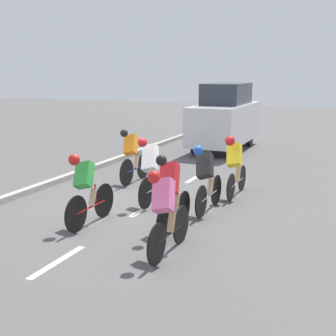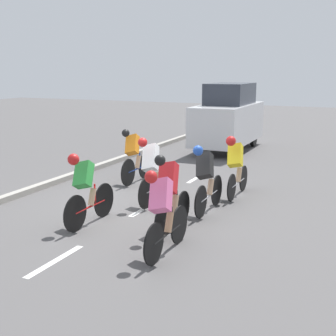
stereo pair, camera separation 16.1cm
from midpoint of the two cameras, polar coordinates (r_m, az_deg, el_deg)
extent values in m
plane|color=#565454|center=(10.40, -2.22, -4.84)|extent=(60.00, 60.00, 0.00)
cube|color=white|center=(7.82, -13.01, -10.98)|extent=(0.12, 1.40, 0.01)
cube|color=white|center=(10.38, -2.29, -4.86)|extent=(0.12, 1.40, 0.01)
cube|color=white|center=(13.22, 3.92, -1.17)|extent=(0.12, 1.40, 0.01)
cube|color=#A8A399|center=(12.09, -16.00, -2.55)|extent=(0.20, 27.83, 0.14)
cylinder|color=black|center=(13.06, -2.47, 0.29)|extent=(0.03, 0.72, 0.72)
cylinder|color=black|center=(12.23, -4.51, -0.55)|extent=(0.03, 0.72, 0.72)
cylinder|color=navy|center=(12.64, -3.45, -0.12)|extent=(0.04, 0.97, 0.04)
cylinder|color=navy|center=(12.75, -3.11, 0.95)|extent=(0.04, 0.04, 0.42)
cylinder|color=#1999D8|center=(12.67, -3.35, 0.37)|extent=(0.07, 0.07, 0.16)
cylinder|color=#DBAD84|center=(12.67, -3.31, 0.74)|extent=(0.12, 0.23, 0.36)
cube|color=orange|center=(12.47, -4.00, 2.83)|extent=(0.46, 0.46, 0.61)
sphere|color=black|center=(12.26, -4.81, 4.26)|extent=(0.20, 0.20, 0.20)
cylinder|color=black|center=(9.77, -7.34, -3.90)|extent=(0.03, 0.71, 0.71)
cylinder|color=black|center=(8.96, -10.74, -5.49)|extent=(0.03, 0.71, 0.71)
cylinder|color=red|center=(9.36, -8.96, -4.66)|extent=(0.04, 1.01, 0.04)
cylinder|color=red|center=(9.44, -8.42, -3.17)|extent=(0.04, 0.04, 0.42)
cylinder|color=yellow|center=(9.37, -8.82, -4.00)|extent=(0.07, 0.07, 0.16)
cylinder|color=#DBAD84|center=(9.37, -8.75, -3.49)|extent=(0.12, 0.23, 0.36)
cube|color=green|center=(9.14, -9.76, -0.81)|extent=(0.44, 0.45, 0.58)
sphere|color=red|center=(8.93, -10.95, 1.04)|extent=(0.22, 0.22, 0.22)
cylinder|color=black|center=(9.29, 2.33, -4.81)|extent=(0.03, 0.66, 0.66)
cylinder|color=black|center=(8.46, -0.11, -6.52)|extent=(0.03, 0.66, 0.66)
cylinder|color=black|center=(8.87, 1.17, -5.62)|extent=(0.04, 0.95, 0.04)
cylinder|color=black|center=(8.96, 1.59, -4.05)|extent=(0.04, 0.04, 0.42)
cylinder|color=green|center=(8.89, 1.30, -4.92)|extent=(0.07, 0.07, 0.16)
cylinder|color=#DBAD84|center=(8.88, 1.36, -4.39)|extent=(0.12, 0.23, 0.36)
cube|color=red|center=(8.62, 0.55, -1.28)|extent=(0.44, 0.50, 0.65)
sphere|color=black|center=(8.37, -0.44, 0.95)|extent=(0.20, 0.20, 0.20)
cylinder|color=black|center=(11.08, 0.02, -1.87)|extent=(0.03, 0.71, 0.71)
cylinder|color=black|center=(10.22, -2.23, -3.07)|extent=(0.03, 0.71, 0.71)
cylinder|color=#B7B7BC|center=(10.65, -1.06, -2.45)|extent=(0.04, 0.98, 0.04)
cylinder|color=#B7B7BC|center=(10.75, -0.67, -1.16)|extent=(0.04, 0.04, 0.42)
cylinder|color=green|center=(10.67, -0.95, -1.87)|extent=(0.07, 0.07, 0.16)
cylinder|color=#DBAD84|center=(10.67, -0.89, -1.42)|extent=(0.12, 0.23, 0.36)
cube|color=white|center=(10.44, -1.70, 1.24)|extent=(0.47, 0.51, 0.67)
sphere|color=red|center=(10.21, -2.66, 3.15)|extent=(0.21, 0.21, 0.21)
cylinder|color=black|center=(10.57, 6.39, -2.71)|extent=(0.03, 0.69, 0.69)
cylinder|color=black|center=(9.63, 4.50, -4.14)|extent=(0.03, 0.69, 0.69)
cylinder|color=#B7B7BC|center=(10.09, 5.49, -3.39)|extent=(0.04, 1.03, 0.04)
cylinder|color=#B7B7BC|center=(10.21, 5.84, -2.01)|extent=(0.04, 0.04, 0.42)
cylinder|color=white|center=(10.11, 5.59, -2.78)|extent=(0.07, 0.07, 0.16)
cylinder|color=#DBAD84|center=(10.12, 5.65, -2.31)|extent=(0.12, 0.23, 0.36)
cube|color=black|center=(9.87, 4.98, 0.30)|extent=(0.46, 0.47, 0.62)
sphere|color=blue|center=(9.62, 4.16, 2.14)|extent=(0.21, 0.21, 0.21)
cylinder|color=black|center=(11.89, 9.57, -1.24)|extent=(0.03, 0.64, 0.64)
cylinder|color=black|center=(10.93, 8.18, -2.38)|extent=(0.03, 0.64, 0.64)
cylinder|color=#B7B7BC|center=(11.41, 8.90, -1.79)|extent=(0.04, 1.03, 0.04)
cylinder|color=#B7B7BC|center=(11.53, 9.18, -0.58)|extent=(0.04, 0.04, 0.42)
cylinder|color=#1999D8|center=(11.43, 8.99, -1.25)|extent=(0.07, 0.07, 0.16)
cylinder|color=#DBAD84|center=(11.44, 9.04, -0.83)|extent=(0.12, 0.23, 0.36)
cube|color=yellow|center=(11.18, 8.62, 1.54)|extent=(0.42, 0.47, 0.61)
sphere|color=red|center=(10.93, 8.09, 3.27)|extent=(0.23, 0.23, 0.23)
cylinder|color=black|center=(8.26, 1.94, -6.92)|extent=(0.03, 0.68, 0.68)
cylinder|color=black|center=(7.38, -1.11, -9.27)|extent=(0.03, 0.68, 0.68)
cylinder|color=black|center=(7.81, 0.50, -8.03)|extent=(0.04, 1.02, 0.04)
cylinder|color=black|center=(7.90, 1.03, -6.19)|extent=(0.04, 0.04, 0.42)
cylinder|color=#1999D8|center=(7.82, 0.65, -7.23)|extent=(0.07, 0.07, 0.16)
cylinder|color=tan|center=(7.82, 0.73, -6.62)|extent=(0.12, 0.23, 0.36)
cube|color=pink|center=(7.55, -0.26, -3.36)|extent=(0.45, 0.47, 0.61)
sphere|color=red|center=(7.30, -1.45, -1.10)|extent=(0.21, 0.21, 0.21)
cylinder|color=black|center=(16.33, 8.47, 2.41)|extent=(0.14, 0.64, 0.64)
cylinder|color=black|center=(16.75, 3.99, 2.75)|extent=(0.14, 0.64, 0.64)
cylinder|color=black|center=(18.79, 10.63, 3.59)|extent=(0.14, 0.64, 0.64)
cylinder|color=black|center=(19.15, 6.67, 3.87)|extent=(0.14, 0.64, 0.64)
cube|color=silver|center=(17.65, 7.56, 5.44)|extent=(1.70, 4.15, 1.39)
cube|color=#2D333D|center=(17.75, 7.86, 8.97)|extent=(1.39, 2.28, 0.77)
camera|label=1|loc=(0.08, -89.53, 0.10)|focal=50.00mm
camera|label=2|loc=(0.08, 90.47, -0.10)|focal=50.00mm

